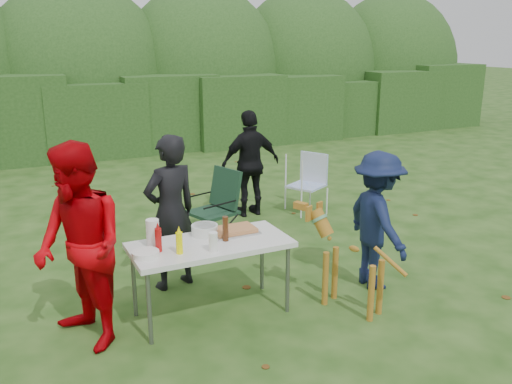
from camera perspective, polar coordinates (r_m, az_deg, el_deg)
name	(u,v)px	position (r m, az deg, el deg)	size (l,w,h in m)	color
ground	(238,303)	(5.60, -1.93, -11.63)	(80.00, 80.00, 0.00)	#1E4211
hedge_row	(94,118)	(12.83, -16.66, 7.47)	(22.00, 1.40, 1.70)	#23471C
shrub_backdrop	(81,79)	(14.33, -17.99, 11.20)	(20.00, 2.60, 3.20)	#3D6628
folding_table	(211,248)	(5.14, -4.81, -5.87)	(1.50, 0.70, 0.74)	silver
person_cook	(171,213)	(5.74, -8.96, -2.15)	(0.60, 0.40, 1.66)	black
person_red_jacket	(80,248)	(4.80, -18.06, -5.60)	(0.87, 0.68, 1.79)	#B50006
person_black_puffy	(251,164)	(8.04, -0.58, 3.01)	(0.93, 0.39, 1.59)	black
child	(377,221)	(5.84, 12.65, -2.95)	(0.95, 0.55, 1.48)	#111B3E
dog	(353,263)	(5.37, 10.21, -7.42)	(1.02, 0.41, 0.97)	#9E6A20
camping_chair	(212,208)	(6.96, -4.62, -1.68)	(0.61, 0.61, 0.98)	#183724
lawn_chair	(306,183)	(8.30, 5.31, 0.92)	(0.53, 0.53, 0.90)	#547DD6
food_tray	(234,232)	(5.34, -2.28, -4.23)	(0.45, 0.30, 0.02)	#B7B7BA
focaccia_bread	(234,229)	(5.33, -2.28, -3.95)	(0.40, 0.26, 0.04)	#C27E49
mustard_bottle	(179,243)	(4.86, -8.07, -5.33)	(0.06, 0.06, 0.20)	#FFFA00
ketchup_bottle	(158,240)	(4.94, -10.24, -4.98)	(0.06, 0.06, 0.22)	#A80F0F
beer_bottle	(225,229)	(5.11, -3.23, -3.88)	(0.06, 0.06, 0.24)	#47230F
paper_towel_roll	(153,233)	(5.05, -10.81, -4.27)	(0.12, 0.12, 0.26)	white
cup_stack	(213,242)	(4.88, -4.53, -5.26)	(0.08, 0.08, 0.18)	white
pasta_bowl	(205,230)	(5.31, -5.43, -3.99)	(0.26, 0.26, 0.10)	silver
plate_stack	(146,254)	(4.88, -11.55, -6.40)	(0.24, 0.24, 0.05)	white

